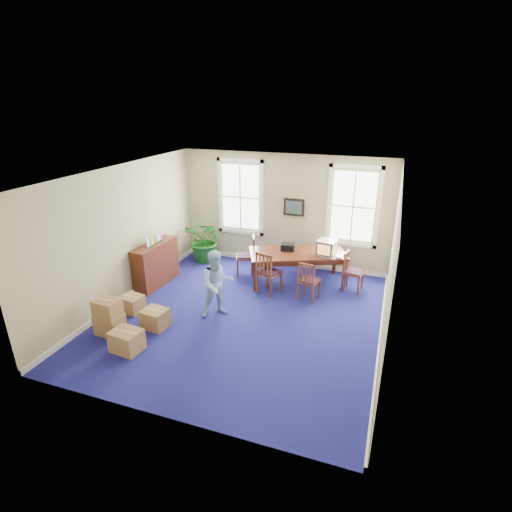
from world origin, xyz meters
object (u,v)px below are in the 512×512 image
(man, at_px, (217,284))
(potted_plant, at_px, (206,240))
(chair_near_left, at_px, (269,272))
(credenza, at_px, (156,264))
(cardboard_boxes, at_px, (120,315))
(crt_tv, at_px, (327,248))
(conference_table, at_px, (297,267))

(man, bearing_deg, potted_plant, 81.75)
(chair_near_left, relative_size, man, 0.73)
(man, distance_m, credenza, 2.38)
(chair_near_left, xyz_separation_m, cardboard_boxes, (-2.36, -2.77, -0.15))
(man, bearing_deg, credenza, 117.80)
(crt_tv, relative_size, potted_plant, 0.36)
(chair_near_left, bearing_deg, potted_plant, -11.09)
(credenza, bearing_deg, conference_table, 24.61)
(crt_tv, relative_size, chair_near_left, 0.42)
(cardboard_boxes, bearing_deg, conference_table, 51.56)
(man, bearing_deg, crt_tv, 10.81)
(conference_table, distance_m, potted_plant, 2.95)
(man, height_order, potted_plant, man)
(chair_near_left, bearing_deg, credenza, 27.94)
(credenza, relative_size, potted_plant, 1.12)
(crt_tv, distance_m, cardboard_boxes, 5.17)
(conference_table, xyz_separation_m, crt_tv, (0.73, 0.06, 0.62))
(conference_table, distance_m, crt_tv, 0.96)
(conference_table, relative_size, chair_near_left, 2.20)
(credenza, height_order, cardboard_boxes, credenza)
(man, height_order, credenza, man)
(conference_table, xyz_separation_m, potted_plant, (-2.90, 0.49, 0.24))
(crt_tv, bearing_deg, chair_near_left, -135.33)
(credenza, relative_size, cardboard_boxes, 1.03)
(crt_tv, distance_m, man, 3.07)
(crt_tv, height_order, cardboard_boxes, crt_tv)
(conference_table, distance_m, cardboard_boxes, 4.61)
(conference_table, relative_size, cardboard_boxes, 1.73)
(crt_tv, bearing_deg, cardboard_boxes, -125.79)
(crt_tv, height_order, man, man)
(conference_table, height_order, cardboard_boxes, conference_table)
(potted_plant, bearing_deg, credenza, -105.96)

